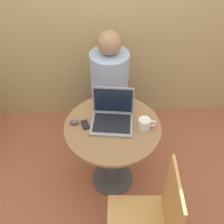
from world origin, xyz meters
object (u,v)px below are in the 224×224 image
object	(u,v)px
person_seated	(110,92)
laptop	(112,116)
cell_phone	(85,125)
chair_empty	(149,221)

from	to	relation	value
person_seated	laptop	bearing A→B (deg)	-90.79
laptop	cell_phone	size ratio (longest dim) A/B	3.37
chair_empty	laptop	bearing A→B (deg)	106.54
chair_empty	person_seated	size ratio (longest dim) A/B	0.80
chair_empty	person_seated	bearing A→B (deg)	98.37
cell_phone	chair_empty	size ratio (longest dim) A/B	0.11
person_seated	chair_empty	bearing A→B (deg)	-81.63
cell_phone	chair_empty	distance (m)	0.83
cell_phone	chair_empty	world-z (taller)	chair_empty
laptop	cell_phone	bearing A→B (deg)	-169.83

